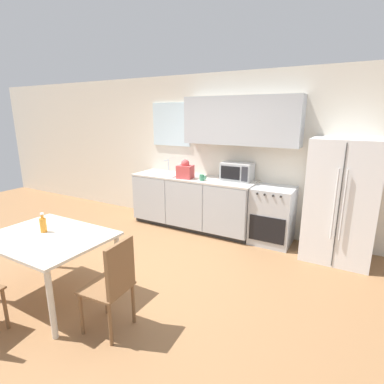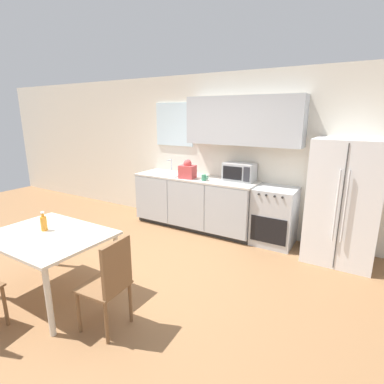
{
  "view_description": "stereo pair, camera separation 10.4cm",
  "coord_description": "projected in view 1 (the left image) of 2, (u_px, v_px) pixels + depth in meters",
  "views": [
    {
      "loc": [
        2.3,
        -2.69,
        2.01
      ],
      "look_at": [
        0.47,
        0.54,
        1.05
      ],
      "focal_mm": 28.0,
      "sensor_mm": 36.0,
      "label": 1
    },
    {
      "loc": [
        2.39,
        -2.63,
        2.01
      ],
      "look_at": [
        0.47,
        0.54,
        1.05
      ],
      "focal_mm": 28.0,
      "sensor_mm": 36.0,
      "label": 2
    }
  ],
  "objects": [
    {
      "name": "microwave",
      "position": [
        237.0,
        172.0,
        5.01
      ],
      "size": [
        0.51,
        0.32,
        0.3
      ],
      "color": "#B7BABC",
      "rests_on": "kitchen_counter"
    },
    {
      "name": "oven_range",
      "position": [
        272.0,
        216.0,
        4.76
      ],
      "size": [
        0.63,
        0.61,
        0.91
      ],
      "color": "#B7BABC",
      "rests_on": "ground_plane"
    },
    {
      "name": "ground_plane",
      "position": [
        140.0,
        275.0,
        3.86
      ],
      "size": [
        12.0,
        12.0,
        0.0
      ],
      "primitive_type": "plane",
      "color": "olive"
    },
    {
      "name": "dining_chair_side",
      "position": [
        114.0,
        281.0,
        2.74
      ],
      "size": [
        0.43,
        0.43,
        0.93
      ],
      "rotation": [
        0.0,
        0.0,
        1.65
      ],
      "color": "brown",
      "rests_on": "ground_plane"
    },
    {
      "name": "grocery_bag_0",
      "position": [
        185.0,
        170.0,
        5.18
      ],
      "size": [
        0.28,
        0.25,
        0.33
      ],
      "rotation": [
        0.0,
        0.0,
        0.11
      ],
      "color": "#D14C4C",
      "rests_on": "kitchen_counter"
    },
    {
      "name": "kitchen_counter",
      "position": [
        193.0,
        202.0,
        5.42
      ],
      "size": [
        2.27,
        0.66,
        0.94
      ],
      "color": "#333333",
      "rests_on": "ground_plane"
    },
    {
      "name": "coffee_mug",
      "position": [
        202.0,
        178.0,
        5.02
      ],
      "size": [
        0.11,
        0.08,
        0.1
      ],
      "color": "#3F8C66",
      "rests_on": "kitchen_counter"
    },
    {
      "name": "wall_back",
      "position": [
        219.0,
        147.0,
        5.27
      ],
      "size": [
        12.0,
        0.38,
        2.7
      ],
      "color": "beige",
      "rests_on": "ground_plane"
    },
    {
      "name": "dining_table",
      "position": [
        48.0,
        243.0,
        3.27
      ],
      "size": [
        1.3,
        0.98,
        0.74
      ],
      "color": "beige",
      "rests_on": "ground_plane"
    },
    {
      "name": "refrigerator",
      "position": [
        341.0,
        201.0,
        4.15
      ],
      "size": [
        0.88,
        0.76,
        1.71
      ],
      "color": "white",
      "rests_on": "ground_plane"
    },
    {
      "name": "drink_bottle",
      "position": [
        43.0,
        224.0,
        3.33
      ],
      "size": [
        0.07,
        0.07,
        0.22
      ],
      "color": "orange",
      "rests_on": "dining_table"
    },
    {
      "name": "kitchen_sink",
      "position": [
        163.0,
        173.0,
        5.61
      ],
      "size": [
        0.74,
        0.45,
        0.25
      ],
      "color": "#B7BABC",
      "rests_on": "kitchen_counter"
    }
  ]
}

